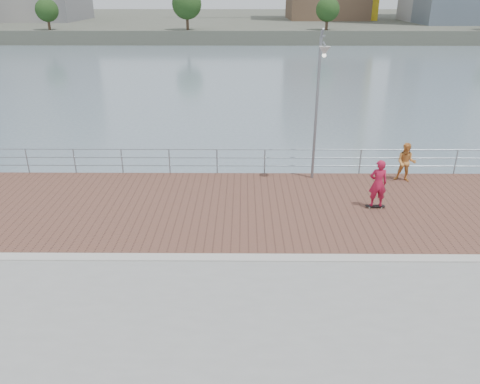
{
  "coord_description": "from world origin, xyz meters",
  "views": [
    {
      "loc": [
        0.1,
        -11.97,
        7.4
      ],
      "look_at": [
        0.0,
        2.0,
        1.3
      ],
      "focal_mm": 35.0,
      "sensor_mm": 36.0,
      "label": 1
    }
  ],
  "objects_px": {
    "street_lamp": "(320,82)",
    "bystander": "(406,162)",
    "guardrail": "(241,158)",
    "skateboarder": "(378,183)"
  },
  "relations": [
    {
      "from": "guardrail",
      "to": "bystander",
      "type": "xyz_separation_m",
      "value": [
        6.8,
        -0.84,
        0.14
      ]
    },
    {
      "from": "guardrail",
      "to": "skateboarder",
      "type": "relative_size",
      "value": 22.14
    },
    {
      "from": "guardrail",
      "to": "street_lamp",
      "type": "height_order",
      "value": "street_lamp"
    },
    {
      "from": "street_lamp",
      "to": "bystander",
      "type": "xyz_separation_m",
      "value": [
        3.77,
        0.08,
        -3.27
      ]
    },
    {
      "from": "street_lamp",
      "to": "bystander",
      "type": "relative_size",
      "value": 3.55
    },
    {
      "from": "skateboarder",
      "to": "street_lamp",
      "type": "bearing_deg",
      "value": -52.89
    },
    {
      "from": "street_lamp",
      "to": "skateboarder",
      "type": "bearing_deg",
      "value": -52.91
    },
    {
      "from": "guardrail",
      "to": "street_lamp",
      "type": "bearing_deg",
      "value": -16.96
    },
    {
      "from": "street_lamp",
      "to": "bystander",
      "type": "bearing_deg",
      "value": 1.23
    },
    {
      "from": "street_lamp",
      "to": "bystander",
      "type": "distance_m",
      "value": 4.99
    }
  ]
}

